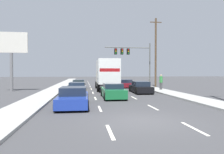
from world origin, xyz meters
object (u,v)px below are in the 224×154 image
Objects in this scene: box_truck at (107,73)px; roadside_billboard at (11,50)px; car_blue at (73,98)px; car_green at (113,91)px; pedestrian_near_corner at (161,82)px; utility_pole_mid at (156,52)px; car_maroon at (126,84)px; car_black at (140,87)px; traffic_signal_mast at (130,54)px; car_yellow at (79,84)px; car_white at (77,89)px.

roadside_billboard is at bearing -179.93° from box_truck.
box_truck reaches higher than car_blue.
car_green is 9.34m from pedestrian_near_corner.
roadside_billboard is (-19.25, -4.45, -0.44)m from utility_pole_mid.
utility_pole_mid is (4.63, -0.00, 4.81)m from car_maroon.
roadside_billboard reaches higher than car_maroon.
box_truck is 1.86× the size of car_black.
car_green is 16.50m from traffic_signal_mast.
traffic_signal_mast is (8.11, 4.00, 4.62)m from car_yellow.
utility_pole_mid reaches higher than car_white.
car_maroon is at bearing 51.33° from car_white.
car_green is at bearing -131.85° from car_black.
utility_pole_mid is at bearing -0.04° from car_maroon.
car_maroon is (6.86, 16.33, -0.04)m from car_blue.
car_black is (6.82, 0.32, 0.02)m from car_white.
car_green is 0.95× the size of car_maroon.
car_blue is at bearing -112.77° from car_maroon.
car_green is at bearing -106.55° from car_maroon.
car_black is 10.60m from utility_pole_mid.
roadside_billboard is at bearing -163.06° from car_maroon.
car_blue is at bearing -128.36° from car_green.
car_black reaches higher than car_maroon.
car_yellow is 10.15m from traffic_signal_mast.
utility_pole_mid is at bearing 76.46° from pedestrian_near_corner.
box_truck is (3.51, 4.12, 1.57)m from car_white.
car_maroon is at bearing 179.96° from utility_pole_mid.
box_truck is at bearing 73.56° from car_blue.
car_green reaches higher than car_yellow.
pedestrian_near_corner is (6.55, -1.50, -1.08)m from box_truck.
box_truck is 4.46× the size of pedestrian_near_corner.
roadside_billboard is at bearing -157.21° from car_yellow.
utility_pole_mid is (3.40, -2.80, 0.17)m from traffic_signal_mast.
car_yellow is 11.15m from pedestrian_near_corner.
car_yellow is at bearing -170.09° from car_maroon.
car_green is 0.58× the size of traffic_signal_mast.
box_truck is at bearing 87.80° from car_green.
utility_pole_mid reaches higher than car_black.
car_yellow is at bearing 134.20° from car_black.
car_yellow is 1.01× the size of car_black.
box_truck is 5.28m from car_black.
utility_pole_mid is (11.49, 16.33, 4.76)m from car_blue.
car_blue is (-0.00, -7.77, 0.02)m from car_white.
car_green is 14.15m from roadside_billboard.
roadside_billboard reaches higher than box_truck.
car_maroon is (3.35, 4.44, -1.60)m from box_truck.
car_blue reaches higher than car_green.
car_maroon is 2.52× the size of pedestrian_near_corner.
car_white is 10.40m from pedestrian_near_corner.
roadside_billboard reaches higher than pedestrian_near_corner.
traffic_signal_mast reaches higher than car_maroon.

